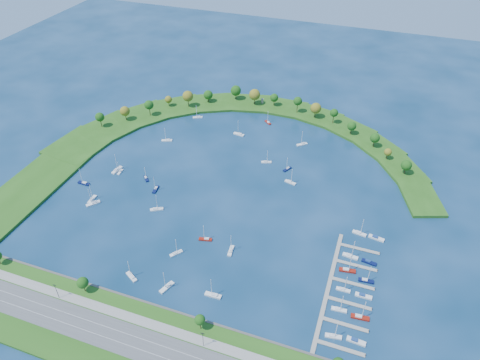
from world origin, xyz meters
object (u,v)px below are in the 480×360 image
(dock_system, at_px, (342,291))
(docked_boat_6, at_px, (347,270))
(moored_boat_4, at_px, (93,203))
(docked_boat_9, at_px, (369,262))
(moored_boat_12, at_px, (156,189))
(moored_boat_5, at_px, (167,140))
(docked_boat_3, at_px, (360,317))
(moored_boat_18, at_px, (239,134))
(moored_boat_2, at_px, (84,183))
(moored_boat_21, at_px, (268,122))
(moored_boat_20, at_px, (198,117))
(docked_boat_10, at_px, (359,233))
(harbor_tower, at_px, (262,101))
(moored_boat_3, at_px, (231,250))
(moored_boat_1, at_px, (176,253))
(moored_boat_6, at_px, (167,287))
(docked_boat_7, at_px, (366,280))
(moored_boat_17, at_px, (132,276))
(moored_boat_7, at_px, (117,170))
(moored_boat_14, at_px, (302,144))
(moored_boat_10, at_px, (157,209))
(docked_boat_1, at_px, (356,341))
(moored_boat_9, at_px, (266,162))
(moored_boat_11, at_px, (213,295))
(moored_boat_15, at_px, (92,199))
(moored_boat_19, at_px, (290,182))
(moored_boat_0, at_px, (146,178))
(moored_boat_13, at_px, (205,239))
(docked_boat_4, at_px, (343,289))
(docked_boat_2, at_px, (339,309))
(docked_boat_5, at_px, (363,296))
(moored_boat_8, at_px, (287,169))
(docked_boat_8, at_px, (350,256))
(docked_boat_0, at_px, (333,336))
(docked_boat_11, at_px, (376,238))
(moored_boat_16, at_px, (120,171))

(dock_system, xyz_separation_m, docked_boat_6, (0.21, 14.40, 0.59))
(moored_boat_4, xyz_separation_m, docked_boat_9, (173.29, 9.35, -0.32))
(moored_boat_12, relative_size, docked_boat_9, 1.37)
(moored_boat_5, height_order, docked_boat_3, docked_boat_3)
(moored_boat_5, distance_m, moored_boat_18, 56.84)
(moored_boat_5, bearing_deg, docked_boat_6, 129.65)
(moored_boat_2, bearing_deg, moored_boat_21, -125.98)
(moored_boat_20, bearing_deg, docked_boat_10, 121.62)
(harbor_tower, relative_size, dock_system, 0.05)
(moored_boat_3, bearing_deg, docked_boat_9, -83.34)
(moored_boat_1, bearing_deg, moored_boat_6, -128.24)
(moored_boat_5, relative_size, docked_boat_7, 1.01)
(moored_boat_17, height_order, docked_boat_6, docked_boat_6)
(moored_boat_5, distance_m, moored_boat_20, 41.70)
(moored_boat_1, relative_size, moored_boat_4, 0.86)
(moored_boat_7, xyz_separation_m, moored_boat_14, (116.11, 76.69, -0.04))
(moored_boat_10, xyz_separation_m, docked_boat_1, (132.17, -51.06, -0.24))
(moored_boat_20, relative_size, docked_boat_10, 0.97)
(moored_boat_1, height_order, moored_boat_9, moored_boat_1)
(docked_boat_6, bearing_deg, moored_boat_5, 143.26)
(moored_boat_6, distance_m, moored_boat_11, 25.11)
(harbor_tower, height_order, dock_system, harbor_tower)
(moored_boat_15, height_order, moored_boat_19, moored_boat_15)
(dock_system, height_order, moored_boat_0, moored_boat_0)
(moored_boat_7, bearing_deg, moored_boat_13, -107.99)
(moored_boat_4, bearing_deg, moored_boat_6, 98.47)
(moored_boat_3, distance_m, docked_boat_10, 77.69)
(moored_boat_12, relative_size, docked_boat_4, 1.07)
(docked_boat_2, bearing_deg, docked_boat_5, 46.17)
(moored_boat_2, relative_size, moored_boat_20, 1.07)
(moored_boat_3, xyz_separation_m, moored_boat_8, (10.26, 86.97, -0.04))
(moored_boat_0, distance_m, moored_boat_19, 99.50)
(moored_boat_17, xyz_separation_m, docked_boat_8, (108.43, 54.31, 0.02))
(moored_boat_10, distance_m, docked_boat_0, 132.40)
(moored_boat_18, relative_size, docked_boat_9, 1.54)
(moored_boat_10, relative_size, docked_boat_9, 1.44)
(moored_boat_6, height_order, moored_boat_20, moored_boat_6)
(moored_boat_13, distance_m, docked_boat_1, 99.75)
(docked_boat_1, distance_m, docked_boat_11, 71.99)
(moored_boat_5, bearing_deg, moored_boat_21, -163.01)
(moored_boat_3, bearing_deg, moored_boat_15, 76.60)
(docked_boat_6, bearing_deg, moored_boat_10, 167.60)
(moored_boat_17, bearing_deg, moored_boat_9, -77.36)
(dock_system, xyz_separation_m, moored_boat_17, (-108.22, -29.04, 0.56))
(moored_boat_18, bearing_deg, docked_boat_1, 135.04)
(moored_boat_12, relative_size, moored_boat_20, 0.98)
(harbor_tower, xyz_separation_m, docked_boat_1, (110.46, -206.36, -3.32))
(moored_boat_15, relative_size, docked_boat_11, 1.30)
(moored_boat_13, bearing_deg, moored_boat_7, -38.62)
(moored_boat_16, height_order, moored_boat_19, moored_boat_19)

